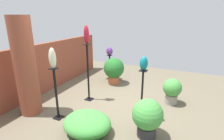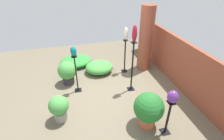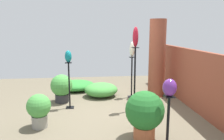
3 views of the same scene
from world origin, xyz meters
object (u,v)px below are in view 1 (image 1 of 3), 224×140
at_px(brick_pillar, 26,67).
at_px(art_vase_ruby, 86,35).
at_px(pedestal_teal, 142,98).
at_px(pedestal_ruby, 88,75).
at_px(potted_plant_mid_right, 114,69).
at_px(art_vase_violet, 110,51).
at_px(pedestal_violet, 110,68).
at_px(art_vase_ivory, 52,58).
at_px(potted_plant_mid_left, 147,117).
at_px(pedestal_ivory, 56,96).
at_px(potted_plant_walkway_edge, 172,90).
at_px(art_vase_teal, 144,63).

height_order(brick_pillar, art_vase_ruby, brick_pillar).
bearing_deg(brick_pillar, pedestal_teal, -72.38).
distance_m(pedestal_ruby, potted_plant_mid_right, 1.46).
xyz_separation_m(art_vase_ruby, potted_plant_mid_right, (1.44, -0.12, -1.31)).
bearing_deg(art_vase_violet, potted_plant_mid_right, -135.51).
height_order(pedestal_violet, art_vase_ivory, art_vase_ivory).
bearing_deg(potted_plant_mid_left, pedestal_ruby, 65.05).
xyz_separation_m(pedestal_ivory, potted_plant_mid_right, (2.54, -0.27, -0.04)).
bearing_deg(pedestal_ivory, potted_plant_mid_right, -6.15).
relative_size(pedestal_teal, art_vase_ivory, 2.68).
xyz_separation_m(pedestal_teal, pedestal_violet, (2.13, 1.80, -0.13)).
bearing_deg(art_vase_violet, potted_plant_walkway_edge, -113.90).
height_order(art_vase_violet, potted_plant_mid_right, art_vase_violet).
bearing_deg(pedestal_ruby, art_vase_ruby, 0.00).
bearing_deg(brick_pillar, pedestal_ruby, -38.25).
bearing_deg(pedestal_ivory, pedestal_teal, -67.34).
bearing_deg(art_vase_teal, pedestal_ruby, 77.21).
xyz_separation_m(art_vase_ivory, potted_plant_mid_right, (2.54, -0.27, -0.92)).
bearing_deg(pedestal_violet, art_vase_ivory, -179.11).
bearing_deg(pedestal_teal, pedestal_ivory, 112.66).
xyz_separation_m(pedestal_ruby, potted_plant_mid_left, (-0.87, -1.86, -0.30)).
relative_size(art_vase_violet, potted_plant_walkway_edge, 0.41).
height_order(art_vase_ivory, art_vase_ruby, art_vase_ruby).
bearing_deg(potted_plant_walkway_edge, pedestal_ruby, 108.86).
relative_size(pedestal_violet, potted_plant_walkway_edge, 1.29).
xyz_separation_m(brick_pillar, art_vase_ivory, (0.07, -0.77, 0.28)).
bearing_deg(pedestal_teal, potted_plant_mid_left, -153.07).
height_order(art_vase_violet, potted_plant_mid_left, art_vase_violet).
xyz_separation_m(brick_pillar, art_vase_teal, (0.80, -2.53, 0.18)).
relative_size(pedestal_teal, potted_plant_walkway_edge, 1.68).
height_order(pedestal_teal, pedestal_violet, pedestal_teal).
distance_m(pedestal_teal, art_vase_violet, 2.83).
distance_m(pedestal_violet, potted_plant_mid_right, 0.46).
bearing_deg(brick_pillar, potted_plant_mid_right, -21.81).
bearing_deg(art_vase_teal, art_vase_violet, 40.27).
bearing_deg(art_vase_violet, pedestal_violet, 0.00).
bearing_deg(pedestal_violet, potted_plant_walkway_edge, -113.90).
height_order(pedestal_violet, art_vase_teal, art_vase_teal).
bearing_deg(art_vase_teal, pedestal_teal, 0.00).
relative_size(brick_pillar, potted_plant_mid_left, 2.96).
height_order(pedestal_violet, potted_plant_walkway_edge, pedestal_violet).
relative_size(pedestal_ivory, art_vase_teal, 4.06).
relative_size(pedestal_teal, potted_plant_mid_left, 1.53).
bearing_deg(potted_plant_mid_right, pedestal_teal, -140.55).
bearing_deg(art_vase_violet, pedestal_ivory, -179.11).
height_order(pedestal_teal, pedestal_ruby, pedestal_ruby).
bearing_deg(pedestal_ivory, art_vase_teal, -67.34).
height_order(pedestal_ivory, art_vase_violet, pedestal_ivory).
bearing_deg(pedestal_ruby, pedestal_teal, -102.79).
xyz_separation_m(pedestal_ivory, pedestal_violet, (2.86, 0.04, -0.15)).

